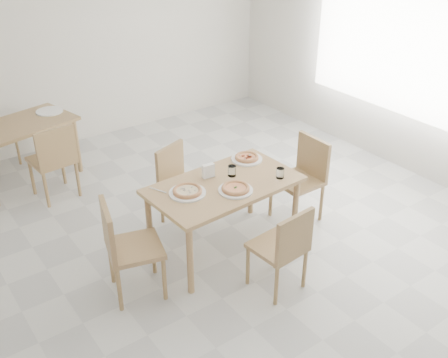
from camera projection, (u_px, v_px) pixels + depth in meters
room at (417, 53)px, 6.16m from camera, size 7.28×7.00×7.00m
main_table at (224, 191)px, 4.99m from camera, size 1.47×0.88×0.75m
chair_south at (284, 245)px, 4.52m from camera, size 0.45×0.45×0.85m
chair_north at (179, 179)px, 5.57m from camera, size 0.53×0.53×0.85m
chair_west at (124, 244)px, 4.47m from camera, size 0.56×0.56×0.93m
chair_east at (304, 173)px, 5.59m from camera, size 0.46×0.46×0.91m
plate_margherita at (236, 190)px, 4.82m from camera, size 0.32×0.32×0.02m
plate_mushroom at (187, 193)px, 4.78m from camera, size 0.34×0.34×0.02m
plate_pepperoni at (247, 159)px, 5.38m from camera, size 0.32×0.32×0.02m
pizza_margherita at (236, 188)px, 4.81m from camera, size 0.27×0.27×0.03m
pizza_mushroom at (187, 191)px, 4.77m from camera, size 0.34×0.34×0.03m
pizza_pepperoni at (247, 157)px, 5.36m from camera, size 0.29×0.29×0.03m
tumbler_a at (280, 173)px, 5.02m from camera, size 0.08×0.08×0.10m
tumbler_b at (232, 171)px, 5.06m from camera, size 0.08×0.08×0.10m
napkin_holder at (208, 171)px, 5.01m from camera, size 0.14×0.08×0.14m
fork_a at (205, 171)px, 5.16m from camera, size 0.05×0.20×0.01m
fork_b at (158, 190)px, 4.83m from camera, size 0.09×0.18×0.01m
second_table at (19, 132)px, 6.24m from camera, size 1.41×1.00×0.75m
chair_back_s at (54, 157)px, 5.92m from camera, size 0.49×0.49×0.92m
plate_empty at (49, 111)px, 6.53m from camera, size 0.33×0.33×0.02m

